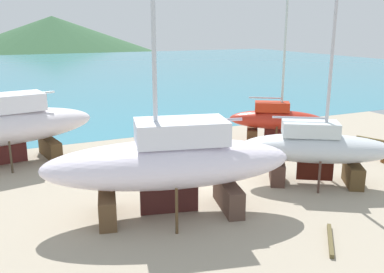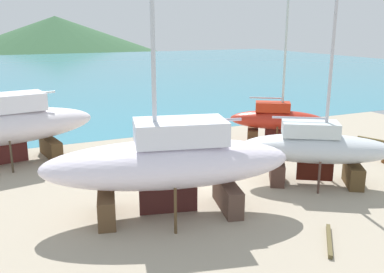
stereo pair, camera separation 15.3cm
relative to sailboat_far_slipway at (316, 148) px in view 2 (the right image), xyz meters
name	(u,v)px [view 2 (the right image)]	position (x,y,z in m)	size (l,w,h in m)	color
ground_plane	(214,187)	(-4.92, 1.59, -1.90)	(45.15, 45.15, 0.00)	tan
sea_water	(56,71)	(-4.92, 64.79, -1.90)	(156.95, 103.82, 0.01)	teal
headland_hill	(57,45)	(9.58, 182.98, -1.90)	(142.15, 142.15, 24.78)	#2F5734
sailboat_far_slipway	(316,148)	(0.00, 0.00, 0.00)	(7.76, 6.12, 13.13)	#513C21
sailboat_large_starboard	(276,120)	(2.36, 6.72, -0.14)	(6.26, 4.94, 10.10)	#484026
sailboat_mid_port	(169,162)	(-8.06, -0.27, 0.43)	(11.02, 5.73, 15.07)	brown
sailboat_small_center	(3,126)	(-14.38, 10.00, 0.40)	(11.11, 5.21, 16.97)	#4C302B
timber_plank_far	(376,140)	(9.55, 4.79, -1.82)	(2.58, 0.14, 0.16)	brown
timber_short_cross	(329,241)	(-3.55, -5.14, -1.82)	(2.49, 0.15, 0.16)	brown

